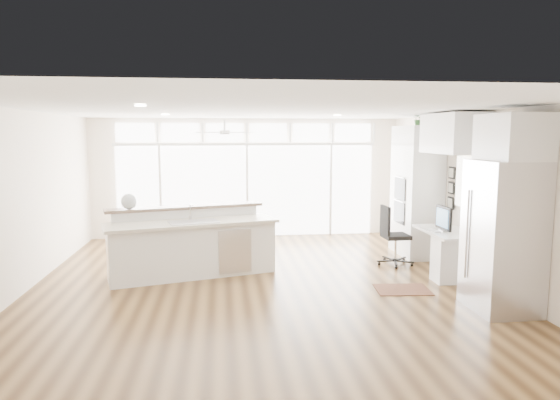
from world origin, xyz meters
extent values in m
cube|color=#432B14|center=(0.00, 0.00, -0.01)|extent=(7.00, 8.00, 0.02)
cube|color=white|center=(0.00, 0.00, 2.70)|extent=(7.00, 8.00, 0.02)
cube|color=white|center=(0.00, 4.00, 1.35)|extent=(7.00, 0.04, 2.70)
cube|color=white|center=(0.00, -4.00, 1.35)|extent=(7.00, 0.04, 2.70)
cube|color=white|center=(-3.50, 0.00, 1.35)|extent=(0.04, 8.00, 2.70)
cube|color=white|center=(3.50, 0.00, 1.35)|extent=(0.04, 8.00, 2.70)
cube|color=white|center=(0.00, 3.94, 1.05)|extent=(5.80, 0.06, 2.08)
cube|color=white|center=(0.00, 3.94, 2.38)|extent=(5.90, 0.06, 0.40)
cube|color=white|center=(3.46, 0.30, 1.55)|extent=(0.04, 0.85, 0.85)
cube|color=silver|center=(-0.50, 2.80, 2.48)|extent=(1.16, 1.16, 0.32)
cube|color=#F1E5CD|center=(0.00, 0.20, 2.68)|extent=(3.40, 3.00, 0.02)
cube|color=white|center=(3.17, 1.80, 1.25)|extent=(0.64, 1.20, 2.50)
cube|color=white|center=(3.13, 0.30, 0.38)|extent=(0.72, 1.30, 0.76)
cube|color=white|center=(3.17, 0.30, 2.35)|extent=(0.64, 1.30, 0.64)
cube|color=silver|center=(3.11, -1.35, 1.00)|extent=(0.76, 0.90, 2.00)
cube|color=white|center=(3.17, -1.35, 2.30)|extent=(0.64, 0.90, 0.60)
cube|color=black|center=(3.46, 0.92, 1.40)|extent=(0.06, 0.22, 0.80)
cube|color=white|center=(-1.07, 0.80, 0.56)|extent=(2.98, 1.77, 1.11)
cube|color=#361A11|center=(2.13, -0.38, 0.01)|extent=(0.85, 0.65, 0.01)
cube|color=black|center=(2.52, 1.07, 0.53)|extent=(0.57, 0.53, 1.07)
sphere|color=silver|center=(-2.09, 0.93, 1.24)|extent=(0.31, 0.31, 0.26)
cube|color=black|center=(3.05, 0.30, 0.97)|extent=(0.09, 0.52, 0.43)
cube|color=silver|center=(2.88, 0.30, 0.77)|extent=(0.14, 0.30, 0.01)
imported|color=#2C5A26|center=(3.17, 1.80, 2.60)|extent=(0.28, 0.30, 0.21)
camera|label=1|loc=(-0.56, -7.42, 2.33)|focal=32.00mm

